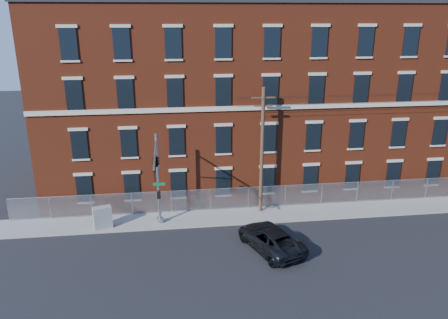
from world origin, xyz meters
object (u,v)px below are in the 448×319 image
object	(u,v)px
utility_pole_near	(262,149)
utility_cabinet	(103,217)
traffic_signal_mast	(156,168)
pickup_truck	(270,238)

from	to	relation	value
utility_pole_near	utility_cabinet	bearing A→B (deg)	-173.45
utility_pole_near	utility_cabinet	world-z (taller)	utility_pole_near
traffic_signal_mast	pickup_truck	xyz separation A→B (m)	(7.46, -2.37, -4.61)
traffic_signal_mast	pickup_truck	bearing A→B (deg)	-17.65
utility_pole_near	utility_cabinet	size ratio (longest dim) A/B	6.04
utility_cabinet	pickup_truck	bearing A→B (deg)	-37.52
utility_cabinet	utility_pole_near	bearing A→B (deg)	-10.32
pickup_truck	utility_cabinet	distance (m)	12.46
pickup_truck	utility_cabinet	world-z (taller)	utility_cabinet
pickup_truck	utility_cabinet	xyz separation A→B (m)	(-11.65, 4.39, 0.17)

